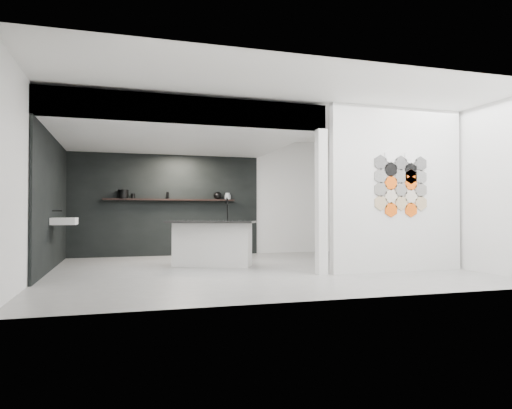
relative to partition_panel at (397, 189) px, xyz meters
The scene contains 17 objects.
floor 2.82m from the partition_panel, 155.80° to the left, with size 7.00×6.00×0.01m, color slate.
partition_panel is the anchor object (origin of this frame).
bay_clad_back 5.31m from the partition_panel, 131.60° to the left, with size 4.40×0.04×2.35m, color black.
bay_clad_left 6.04m from the partition_panel, 160.65° to the left, with size 0.04×4.00×2.35m, color black.
bulkhead 4.21m from the partition_panel, 150.43° to the left, with size 4.40×4.00×0.40m, color silver.
corner_column 1.42m from the partition_panel, behind, with size 0.16×0.16×2.35m, color silver.
fascia_beam 3.71m from the partition_panel, behind, with size 4.40×0.16×0.40m, color silver.
wall_basin 5.78m from the partition_panel, 161.77° to the left, with size 0.40×0.60×0.12m, color silver.
display_shelf 5.17m from the partition_panel, 131.55° to the left, with size 3.00×0.15×0.04m, color black.
kitchen_island 3.44m from the partition_panel, 150.59° to the left, with size 1.75×1.31×1.29m.
stockpot 5.92m from the partition_panel, 139.20° to the left, with size 0.23×0.23×0.19m, color black.
kettle 4.51m from the partition_panel, 120.94° to the left, with size 0.20×0.20×0.17m, color black.
glass_bowl 4.39m from the partition_panel, 118.23° to the left, with size 0.15×0.15×0.11m, color gray.
glass_vase 4.39m from the partition_panel, 118.23° to the left, with size 0.11×0.11×0.15m, color gray.
bottle_dark 5.21m from the partition_panel, 132.10° to the left, with size 0.06×0.06×0.15m, color black.
utensil_cup 5.75m from the partition_panel, 137.80° to the left, with size 0.09×0.09×0.11m, color black.
hex_tile_cluster 0.14m from the partition_panel, 68.73° to the right, with size 1.04×0.02×1.16m.
Camera 1 is at (-2.28, -7.77, 1.00)m, focal length 32.00 mm.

